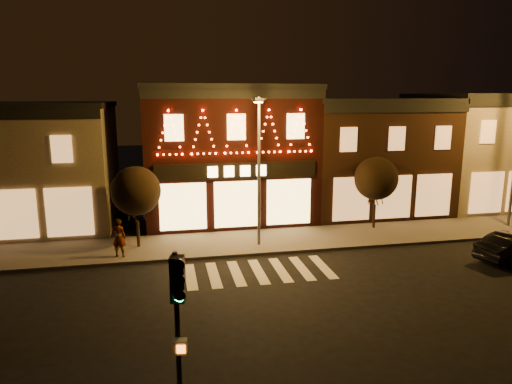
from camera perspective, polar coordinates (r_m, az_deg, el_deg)
name	(u,v)px	position (r m, az deg, el deg)	size (l,w,h in m)	color
ground	(281,312)	(17.26, 3.12, -14.57)	(120.00, 120.00, 0.00)	black
sidewalk_far	(280,240)	(24.89, 2.97, -5.96)	(44.00, 4.00, 0.15)	#47423D
building_left	(5,166)	(30.58, -28.57, 2.85)	(12.20, 8.28, 7.30)	#736252
building_pulp	(227,152)	(29.40, -3.65, 4.95)	(10.20, 8.34, 8.30)	black
building_right_a	(366,155)	(32.15, 13.43, 4.52)	(9.20, 8.28, 7.50)	#351E12
building_right_b	(484,149)	(36.82, 26.31, 4.74)	(9.20, 8.28, 7.80)	#736252
traffic_signal_near	(178,311)	(10.22, -9.59, -14.32)	(0.34, 0.45, 4.31)	black
streetlamp_mid	(259,161)	(22.76, 0.35, 3.89)	(0.67, 1.71, 7.46)	#59595E
tree_left	(136,191)	(23.66, -14.60, 0.12)	(2.46, 2.46, 4.11)	black
tree_right	(376,178)	(27.17, 14.60, 1.63)	(2.47, 2.47, 4.13)	black
pedestrian	(119,238)	(22.84, -16.55, -5.43)	(0.68, 0.45, 1.87)	gray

